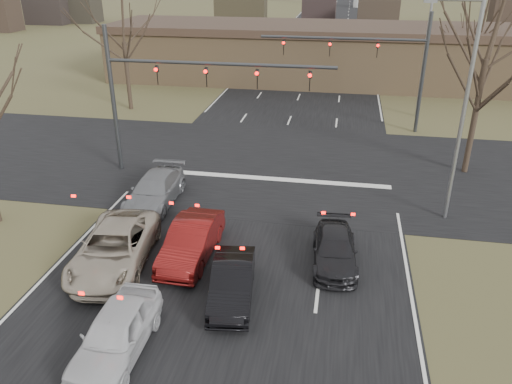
% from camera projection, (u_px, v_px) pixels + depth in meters
% --- Properties ---
extents(ground, '(360.00, 360.00, 0.00)m').
position_uv_depth(ground, '(202.00, 339.00, 16.02)').
color(ground, '#4A4927').
rests_on(ground, ground).
extents(road_main, '(14.00, 300.00, 0.02)m').
position_uv_depth(road_main, '(320.00, 45.00, 69.42)').
color(road_main, black).
rests_on(road_main, ground).
extents(road_cross, '(200.00, 14.00, 0.02)m').
position_uv_depth(road_cross, '(271.00, 165.00, 29.36)').
color(road_cross, black).
rests_on(road_cross, ground).
extents(building, '(42.40, 10.40, 5.30)m').
position_uv_depth(building, '(327.00, 53.00, 48.38)').
color(building, olive).
rests_on(building, ground).
extents(mast_arm_near, '(12.12, 0.24, 8.00)m').
position_uv_depth(mast_arm_near, '(169.00, 84.00, 26.26)').
color(mast_arm_near, '#383A3D').
rests_on(mast_arm_near, ground).
extents(mast_arm_far, '(11.12, 0.24, 8.00)m').
position_uv_depth(mast_arm_far, '(382.00, 58.00, 33.36)').
color(mast_arm_far, '#383A3D').
rests_on(mast_arm_far, ground).
extents(streetlight_right_near, '(2.34, 0.25, 10.00)m').
position_uv_depth(streetlight_right_near, '(461.00, 101.00, 21.12)').
color(streetlight_right_near, gray).
rests_on(streetlight_right_near, ground).
extents(streetlight_right_far, '(2.34, 0.25, 10.00)m').
position_uv_depth(streetlight_right_far, '(424.00, 41.00, 36.18)').
color(streetlight_right_far, gray).
rests_on(streetlight_right_far, ground).
extents(tree_right_near, '(6.90, 6.90, 11.50)m').
position_uv_depth(tree_right_near, '(496.00, 6.00, 24.70)').
color(tree_right_near, black).
rests_on(tree_right_near, ground).
extents(tree_left_far, '(5.70, 5.70, 9.50)m').
position_uv_depth(tree_left_far, '(121.00, 13.00, 37.21)').
color(tree_left_far, black).
rests_on(tree_left_far, ground).
extents(tree_right_far, '(5.40, 5.40, 9.00)m').
position_uv_depth(tree_right_far, '(485.00, 12.00, 41.80)').
color(tree_right_far, black).
rests_on(tree_right_far, ground).
extents(car_silver_suv, '(3.34, 5.98, 1.58)m').
position_uv_depth(car_silver_suv, '(114.00, 248.00, 19.55)').
color(car_silver_suv, '#B6A893').
rests_on(car_silver_suv, ground).
extents(car_white_sedan, '(1.79, 4.38, 1.49)m').
position_uv_depth(car_white_sedan, '(116.00, 333.00, 15.19)').
color(car_white_sedan, silver).
rests_on(car_white_sedan, ground).
extents(car_black_hatch, '(1.95, 4.24, 1.35)m').
position_uv_depth(car_black_hatch, '(232.00, 282.00, 17.67)').
color(car_black_hatch, black).
rests_on(car_black_hatch, ground).
extents(car_charcoal_sedan, '(1.98, 4.29, 1.21)m').
position_uv_depth(car_charcoal_sedan, '(335.00, 250.00, 19.77)').
color(car_charcoal_sedan, black).
rests_on(car_charcoal_sedan, ground).
extents(car_grey_ahead, '(2.08, 5.01, 1.45)m').
position_uv_depth(car_grey_ahead, '(155.00, 190.00, 24.54)').
color(car_grey_ahead, gray).
rests_on(car_grey_ahead, ground).
extents(car_red_ahead, '(1.69, 4.66, 1.53)m').
position_uv_depth(car_red_ahead, '(191.00, 241.00, 20.06)').
color(car_red_ahead, '#610F0D').
rests_on(car_red_ahead, ground).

